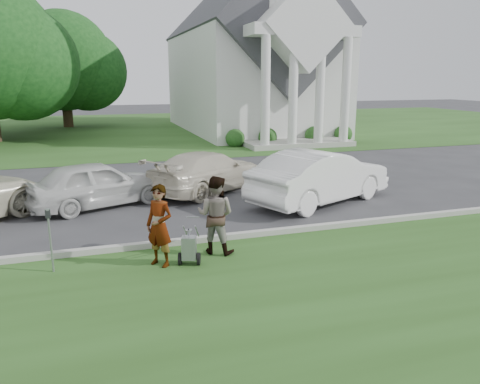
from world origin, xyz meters
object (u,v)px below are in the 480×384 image
tree_back (63,66)px  person_left (159,226)px  church (251,47)px  car_c (208,171)px  car_d (320,176)px  car_b (97,184)px  person_right (216,215)px  parking_meter_near (50,233)px  striping_cart (189,249)px

tree_back → person_left: 30.93m
church → car_c: 19.81m
tree_back → car_d: size_ratio=1.89×
tree_back → car_c: tree_back is taller
person_left → car_c: bearing=114.6°
car_b → person_right: bearing=-174.7°
tree_back → car_b: size_ratio=2.29×
church → tree_back: (-13.01, 6.87, -1.21)m
person_right → car_c: size_ratio=0.37×
parking_meter_near → car_d: (7.72, 3.32, -0.01)m
person_left → car_d: (5.58, 3.64, -0.03)m
church → car_c: church is taller
striping_cart → car_d: (4.99, 3.78, 0.47)m
tree_back → person_right: size_ratio=5.45×
striping_cart → car_c: (1.99, 6.30, 0.33)m
striping_cart → car_d: bearing=55.9°
tree_back → car_d: 28.47m
person_right → parking_meter_near: (-3.45, -0.05, -0.03)m
tree_back → parking_meter_near: size_ratio=7.15×
person_left → car_d: 6.66m
person_left → parking_meter_near: size_ratio=1.29×
striping_cart → person_left: size_ratio=0.56×
car_d → tree_back: bearing=-6.3°
striping_cart → person_right: bearing=54.0°
church → car_d: size_ratio=4.74×
car_b → tree_back: bearing=-17.5°
tree_back → parking_meter_near: 30.49m
tree_back → parking_meter_near: bearing=-88.7°
tree_back → person_right: (4.14, -30.19, -3.85)m
church → tree_back: 14.77m
person_left → car_d: person_left is taller
parking_meter_near → car_c: 7.51m
tree_back → striping_cart: 31.19m
person_left → car_c: person_left is taller
tree_back → car_d: tree_back is taller
car_c → tree_back: bearing=-22.4°
car_c → church: bearing=-58.4°
person_right → tree_back: bearing=-48.2°
person_right → car_c: 5.93m
person_right → car_b: (-2.45, 4.89, -0.17)m
church → striping_cart: church is taller
person_left → person_right: 1.35m
person_left → car_b: (-1.15, 5.25, -0.15)m
church → person_right: size_ratio=13.67×
parking_meter_near → car_d: 8.40m
car_d → church: bearing=-36.5°
person_left → car_d: size_ratio=0.34×
car_b → car_d: (6.72, -1.62, 0.12)m
car_c → car_d: (3.00, -2.52, 0.14)m
car_c → car_d: 3.92m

